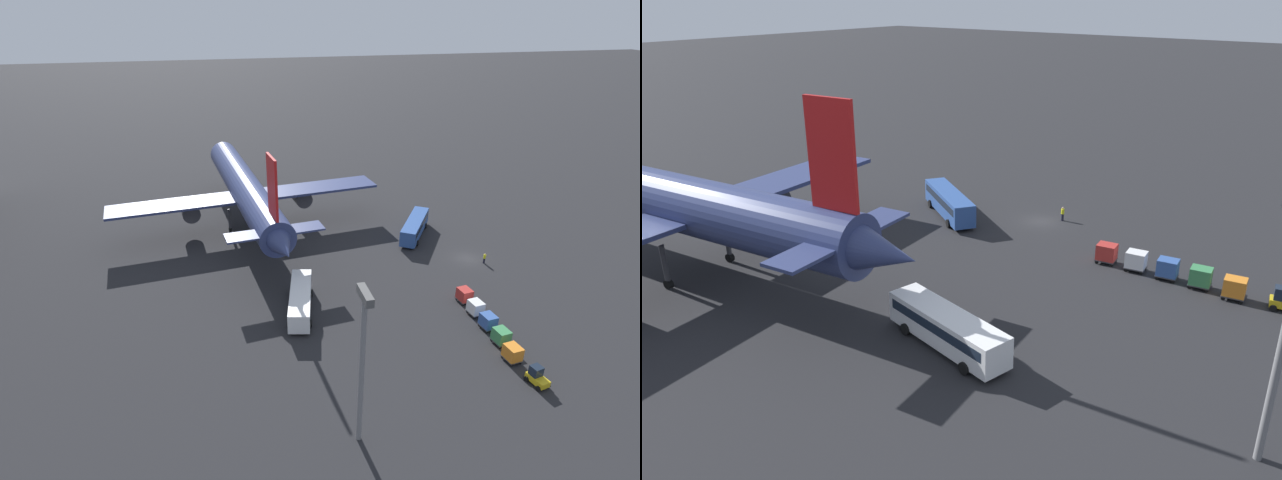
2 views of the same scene
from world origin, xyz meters
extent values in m
plane|color=#232326|center=(0.00, 0.00, 0.00)|extent=(600.00, 600.00, 0.00)
cylinder|color=navy|center=(21.25, 33.61, 7.19)|extent=(45.91, 11.10, 5.53)
cone|color=navy|center=(45.24, 36.59, 7.19)|extent=(6.68, 5.96, 5.25)
cone|color=navy|center=(-3.01, 30.60, 7.19)|extent=(7.75, 5.82, 4.98)
cube|color=navy|center=(17.35, 46.48, 6.50)|extent=(8.46, 21.54, 0.44)
cube|color=navy|center=(20.62, 20.18, 6.50)|extent=(8.46, 21.54, 0.44)
cube|color=red|center=(0.89, 31.08, 14.37)|extent=(4.57, 0.92, 8.85)
cube|color=navy|center=(0.44, 31.03, 7.74)|extent=(4.94, 14.66, 0.28)
cylinder|color=#38383D|center=(19.10, 43.53, 4.76)|extent=(5.80, 3.69, 3.04)
cylinder|color=#38383D|center=(21.59, 23.47, 4.76)|extent=(5.80, 3.69, 3.04)
cylinder|color=#38383D|center=(37.08, 35.58, 2.21)|extent=(0.50, 0.50, 4.42)
cylinder|color=black|center=(37.08, 35.58, 0.45)|extent=(0.95, 0.61, 0.90)
cylinder|color=#38383D|center=(18.54, 36.90, 2.21)|extent=(0.50, 0.50, 4.42)
cylinder|color=black|center=(18.54, 36.90, 0.45)|extent=(0.95, 0.61, 0.90)
cylinder|color=#38383D|center=(19.43, 29.77, 2.21)|extent=(0.50, 0.50, 4.42)
cylinder|color=black|center=(19.43, 29.77, 0.45)|extent=(0.95, 0.61, 0.90)
cube|color=#2D5199|center=(10.06, 5.15, 1.79)|extent=(11.65, 9.00, 2.68)
cube|color=#192333|center=(10.06, 5.15, 2.26)|extent=(10.86, 8.49, 0.86)
cylinder|color=black|center=(13.98, 4.16, 0.50)|extent=(1.00, 0.81, 1.00)
cylinder|color=black|center=(12.47, 1.90, 0.50)|extent=(1.00, 0.81, 1.00)
cylinder|color=black|center=(7.66, 8.40, 0.50)|extent=(1.00, 0.81, 1.00)
cylinder|color=black|center=(6.14, 6.14, 0.50)|extent=(1.00, 0.81, 1.00)
cube|color=white|center=(-8.71, 29.12, 1.73)|extent=(12.17, 5.27, 2.57)
cube|color=#192333|center=(-8.71, 29.12, 2.18)|extent=(11.26, 5.11, 0.82)
cylinder|color=black|center=(-4.81, 29.73, 0.50)|extent=(1.04, 0.51, 1.00)
cylinder|color=black|center=(-5.44, 26.92, 0.50)|extent=(1.04, 0.51, 1.00)
cylinder|color=black|center=(-11.99, 31.33, 0.50)|extent=(1.04, 0.51, 1.00)
cylinder|color=black|center=(-12.61, 28.52, 0.50)|extent=(1.04, 0.51, 1.00)
cube|color=gold|center=(-28.38, 6.47, 0.65)|extent=(2.62, 1.78, 0.70)
cube|color=#192333|center=(-27.97, 6.56, 1.55)|extent=(1.31, 1.37, 1.10)
cylinder|color=black|center=(-27.71, 7.34, 0.30)|extent=(0.63, 0.34, 0.60)
cylinder|color=black|center=(-27.41, 5.97, 0.30)|extent=(0.63, 0.34, 0.60)
cylinder|color=black|center=(-29.35, 6.98, 0.30)|extent=(0.63, 0.34, 0.60)
cylinder|color=black|center=(-29.05, 5.61, 0.30)|extent=(0.63, 0.34, 0.60)
cylinder|color=#1E1E2D|center=(-1.92, -1.83, 0.42)|extent=(0.32, 0.32, 0.85)
cylinder|color=yellow|center=(-1.92, -1.83, 1.18)|extent=(0.38, 0.38, 0.65)
sphere|color=tan|center=(-1.92, -1.83, 1.62)|extent=(0.24, 0.24, 0.24)
cube|color=#38383D|center=(-24.29, 7.07, 0.41)|extent=(2.20, 1.93, 0.10)
cube|color=orange|center=(-24.29, 7.07, 1.26)|extent=(2.10, 1.84, 1.60)
cylinder|color=black|center=(-23.62, 7.81, 0.18)|extent=(0.37, 0.17, 0.36)
cylinder|color=black|center=(-23.45, 6.54, 0.18)|extent=(0.37, 0.17, 0.36)
cylinder|color=black|center=(-25.12, 7.61, 0.18)|extent=(0.37, 0.17, 0.36)
cylinder|color=black|center=(-24.95, 6.34, 0.18)|extent=(0.37, 0.17, 0.36)
cube|color=#38383D|center=(-21.12, 6.65, 0.41)|extent=(2.20, 1.93, 0.10)
cube|color=#38844C|center=(-21.12, 6.65, 1.26)|extent=(2.10, 1.84, 1.60)
cylinder|color=black|center=(-20.45, 7.39, 0.18)|extent=(0.37, 0.17, 0.36)
cylinder|color=black|center=(-20.28, 6.12, 0.18)|extent=(0.37, 0.17, 0.36)
cylinder|color=black|center=(-21.95, 7.18, 0.18)|extent=(0.37, 0.17, 0.36)
cylinder|color=black|center=(-21.78, 5.92, 0.18)|extent=(0.37, 0.17, 0.36)
cube|color=#38383D|center=(-17.95, 6.60, 0.41)|extent=(2.20, 1.93, 0.10)
cube|color=#33569E|center=(-17.95, 6.60, 1.26)|extent=(2.10, 1.84, 1.60)
cylinder|color=black|center=(-17.28, 7.33, 0.18)|extent=(0.37, 0.17, 0.36)
cylinder|color=black|center=(-17.11, 6.07, 0.18)|extent=(0.37, 0.17, 0.36)
cylinder|color=black|center=(-18.78, 7.13, 0.18)|extent=(0.37, 0.17, 0.36)
cylinder|color=black|center=(-18.62, 5.86, 0.18)|extent=(0.37, 0.17, 0.36)
cube|color=#38383D|center=(-14.78, 6.65, 0.41)|extent=(2.20, 1.93, 0.10)
cube|color=silver|center=(-14.78, 6.65, 1.26)|extent=(2.10, 1.84, 1.60)
cylinder|color=black|center=(-14.11, 7.38, 0.18)|extent=(0.37, 0.17, 0.36)
cylinder|color=black|center=(-13.94, 6.11, 0.18)|extent=(0.37, 0.17, 0.36)
cylinder|color=black|center=(-15.62, 7.18, 0.18)|extent=(0.37, 0.17, 0.36)
cylinder|color=black|center=(-15.45, 5.91, 0.18)|extent=(0.37, 0.17, 0.36)
cube|color=#38383D|center=(-11.61, 6.63, 0.41)|extent=(2.20, 1.93, 0.10)
cube|color=#B72D28|center=(-11.61, 6.63, 1.26)|extent=(2.10, 1.84, 1.60)
cylinder|color=black|center=(-10.94, 7.36, 0.18)|extent=(0.37, 0.17, 0.36)
cylinder|color=black|center=(-10.77, 6.09, 0.18)|extent=(0.37, 0.17, 0.36)
cylinder|color=black|center=(-12.45, 7.16, 0.18)|extent=(0.37, 0.17, 0.36)
cylinder|color=black|center=(-12.28, 5.89, 0.18)|extent=(0.37, 0.17, 0.36)
cylinder|color=slate|center=(-31.33, 27.65, 7.90)|extent=(0.50, 0.50, 15.80)
cube|color=#4C4C4C|center=(-31.33, 27.65, 16.20)|extent=(2.80, 0.70, 0.80)
camera|label=1|loc=(-64.37, 38.79, 38.19)|focal=28.00mm
camera|label=2|loc=(-35.22, 62.08, 26.24)|focal=35.00mm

